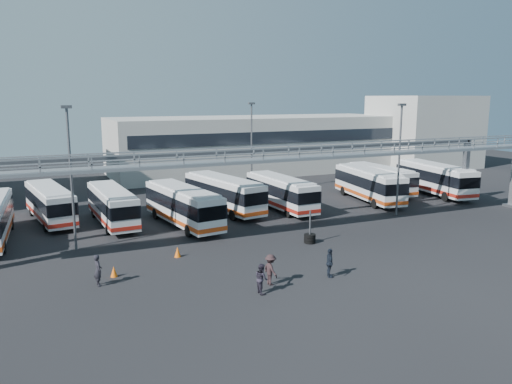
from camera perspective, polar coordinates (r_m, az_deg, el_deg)
name	(u,v)px	position (r m, az deg, el deg)	size (l,w,h in m)	color
ground	(327,252)	(35.68, 8.10, -6.85)	(140.00, 140.00, 0.00)	black
gantry	(288,165)	(39.43, 3.72, 3.12)	(51.40, 5.15, 7.10)	#95989D
warehouse	(257,144)	(73.53, 0.12, 5.49)	(42.00, 14.00, 8.00)	#9E9E99
building_right	(424,132)	(82.99, 18.60, 6.57)	(14.00, 12.00, 11.00)	#B2B2AD
light_pole_left	(71,171)	(36.99, -20.41, 2.31)	(0.70, 0.35, 10.21)	#4C4F54
light_pole_mid	(399,154)	(47.11, 16.07, 4.24)	(0.70, 0.35, 10.21)	#4C4F54
light_pole_back	(252,143)	(55.57, -0.51, 5.58)	(0.70, 0.35, 10.21)	#4C4F54
bus_1	(50,202)	(47.04, -22.51, -1.11)	(3.90, 10.54, 3.13)	silver
bus_2	(112,204)	(44.40, -16.13, -1.37)	(2.91, 10.39, 3.12)	silver
bus_3	(183,205)	(42.54, -8.35, -1.43)	(4.00, 11.17, 3.32)	silver
bus_4	(224,193)	(47.39, -3.73, -0.07)	(4.44, 11.28, 3.34)	silver
bus_5	(281,192)	(48.39, 2.85, 0.05)	(2.75, 10.54, 3.18)	silver
bus_7	(369,183)	(53.56, 12.76, 0.96)	(4.26, 11.38, 3.38)	silver
bus_8	(380,178)	(58.41, 13.99, 1.54)	(2.47, 10.17, 3.08)	silver
bus_9	(434,178)	(59.16, 19.72, 1.55)	(4.19, 11.66, 3.47)	silver
pedestrian_a	(98,270)	(30.46, -17.62, -8.51)	(0.68, 0.45, 1.87)	black
pedestrian_b	(261,278)	(28.04, 0.63, -9.86)	(0.83, 0.64, 1.70)	#241F2C
pedestrian_c	(271,270)	(29.23, 1.68, -8.86)	(1.18, 0.68, 1.82)	black
pedestrian_d	(330,263)	(30.72, 8.42, -8.02)	(1.05, 0.44, 1.79)	black
cone_left	(114,271)	(31.82, -15.94, -8.73)	(0.42, 0.42, 0.67)	orange
cone_right	(178,252)	(34.68, -8.95, -6.78)	(0.44, 0.44, 0.71)	orange
tire_stack	(310,238)	(37.64, 6.16, -5.20)	(0.87, 0.87, 2.48)	black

